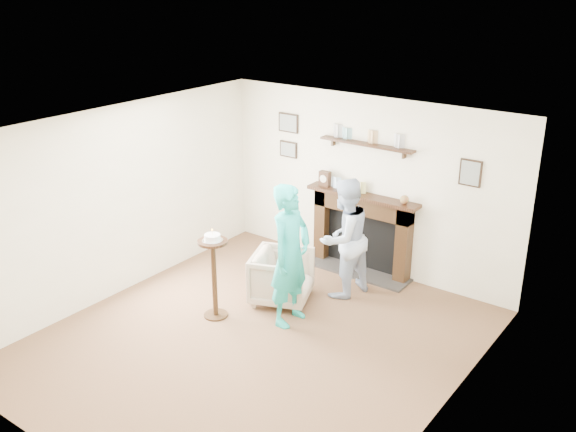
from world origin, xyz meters
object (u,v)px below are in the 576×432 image
object	(u,v)px
armchair	(282,300)
man	(342,293)
pedestal_table	(214,263)
woman	(290,320)

from	to	relation	value
armchair	man	bearing A→B (deg)	-61.53
man	pedestal_table	xyz separation A→B (m)	(-0.96, -1.45, 0.72)
armchair	woman	world-z (taller)	woman
man	pedestal_table	distance (m)	1.88
armchair	man	distance (m)	0.83
man	woman	distance (m)	0.99
armchair	woman	distance (m)	0.52
man	woman	size ratio (longest dim) A/B	0.91
armchair	woman	bearing A→B (deg)	-153.57
woman	pedestal_table	distance (m)	1.18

